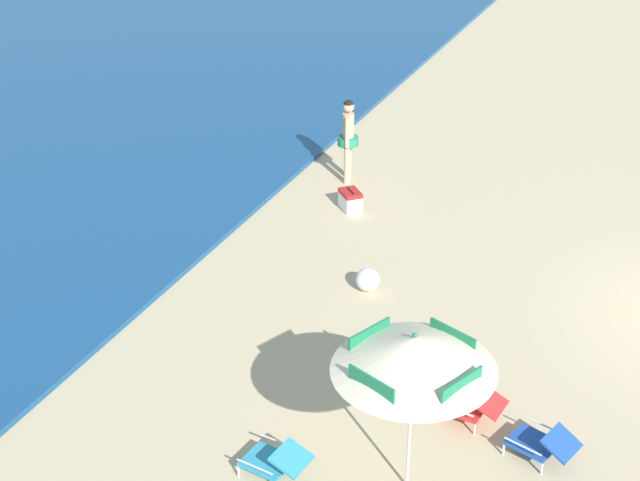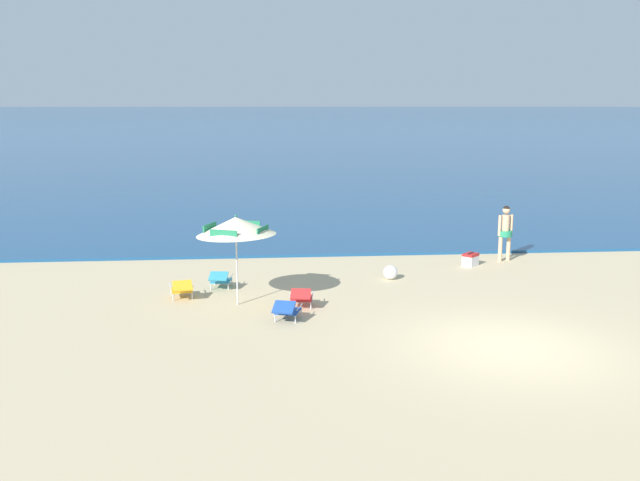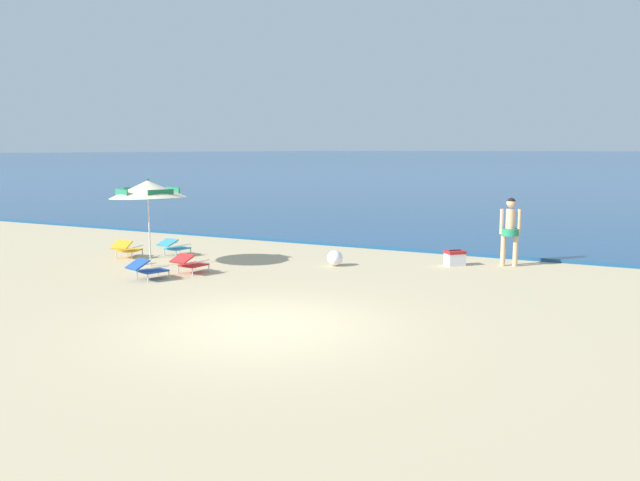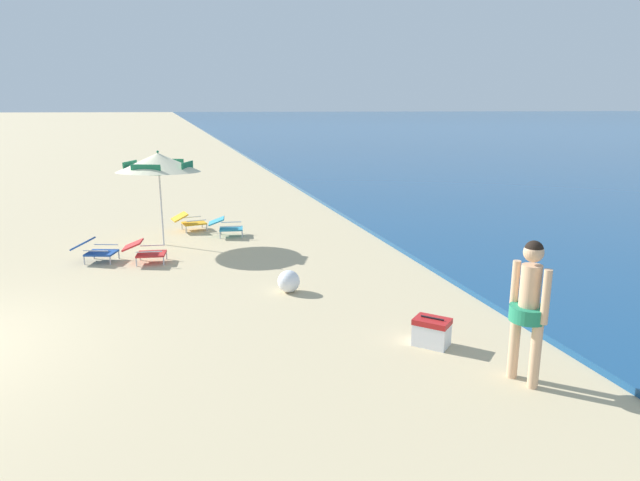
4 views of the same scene
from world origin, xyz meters
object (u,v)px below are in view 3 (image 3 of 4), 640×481
Objects in this scene: lounge_chair_spare_folded at (190,263)px; cooler_box at (455,258)px; person_standing_near_shore at (510,227)px; beach_ball at (335,258)px; lounge_chair_facing_sea at (147,268)px; lounge_chair_beside_umbrella at (127,248)px; lounge_chair_under_umbrella at (174,246)px; beach_umbrella_striped_main at (148,189)px.

cooler_box is (5.57, 4.09, -0.07)m from lounge_chair_spare_folded.
person_standing_near_shore reaches higher than beach_ball.
lounge_chair_beside_umbrella is at bearing 141.34° from lounge_chair_facing_sea.
lounge_chair_beside_umbrella is (-0.95, -0.91, -0.00)m from lounge_chair_under_umbrella.
cooler_box is at bearing -155.38° from person_standing_near_shore.
beach_umbrella_striped_main is at bearing 166.52° from lounge_chair_spare_folded.
lounge_chair_facing_sea is (1.19, -1.45, -1.76)m from beach_umbrella_striped_main.
lounge_chair_under_umbrella is 2.26× the size of beach_ball.
lounge_chair_facing_sea is 9.29m from person_standing_near_shore.
beach_ball is at bearing 43.58° from lounge_chair_spare_folded.
beach_umbrella_striped_main is 2.39m from lounge_chair_beside_umbrella.
lounge_chair_under_umbrella is 1.56× the size of cooler_box.
lounge_chair_spare_folded is (0.41, 1.06, 0.00)m from lounge_chair_facing_sea.
lounge_chair_facing_sea is at bearing -110.90° from lounge_chair_spare_folded.
lounge_chair_facing_sea is at bearing -60.61° from lounge_chair_under_umbrella.
beach_umbrella_striped_main is 4.41× the size of cooler_box.
cooler_box is (7.69, 2.11, -0.07)m from lounge_chair_under_umbrella.
lounge_chair_spare_folded is (3.07, -1.07, 0.00)m from lounge_chair_beside_umbrella.
person_standing_near_shore reaches higher than cooler_box.
cooler_box is at bearing 19.27° from lounge_chair_beside_umbrella.
beach_umbrella_striped_main reaches higher than lounge_chair_beside_umbrella.
lounge_chair_spare_folded is (1.60, -0.38, -1.75)m from beach_umbrella_striped_main.
lounge_chair_beside_umbrella reaches higher than lounge_chair_under_umbrella.
person_standing_near_shore is at bearing 16.73° from lounge_chair_under_umbrella.
lounge_chair_beside_umbrella is at bearing -160.01° from person_standing_near_shore.
lounge_chair_beside_umbrella is 3.25m from lounge_chair_spare_folded.
person_standing_near_shore is (8.46, 4.29, -0.99)m from beach_umbrella_striped_main.
person_standing_near_shore is 3.02× the size of cooler_box.
lounge_chair_beside_umbrella reaches higher than cooler_box.
lounge_chair_facing_sea is 7.89m from cooler_box.
person_standing_near_shore is 4.38× the size of beach_ball.
beach_umbrella_striped_main is 2.64× the size of lounge_chair_facing_sea.
lounge_chair_spare_folded is 1.56× the size of cooler_box.
lounge_chair_under_umbrella is 1.32m from lounge_chair_beside_umbrella.
person_standing_near_shore is 1.65m from cooler_box.
person_standing_near_shore is 4.68m from beach_ball.
cooler_box is 1.45× the size of beach_ball.
lounge_chair_facing_sea is at bearing -50.51° from beach_umbrella_striped_main.
beach_umbrella_striped_main is 2.72× the size of lounge_chair_beside_umbrella.
beach_ball is (4.34, 2.23, -1.82)m from beach_umbrella_striped_main.
lounge_chair_facing_sea is at bearing -139.24° from cooler_box.
lounge_chair_facing_sea is (2.66, -2.13, -0.00)m from lounge_chair_beside_umbrella.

